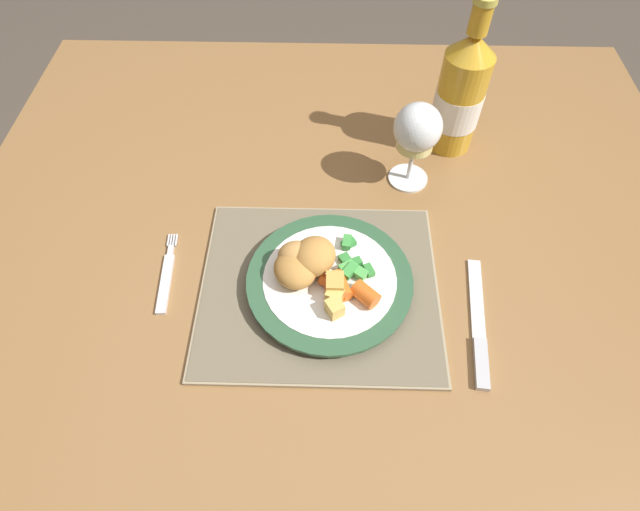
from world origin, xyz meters
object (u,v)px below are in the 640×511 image
dining_table (334,245)px  table_knife (479,332)px  fork (166,278)px  bottle (460,94)px  dinner_plate (330,281)px  wine_glass (417,132)px

dining_table → table_knife: table_knife is taller
fork → bottle: 0.54m
bottle → dinner_plate: bearing=-123.6°
bottle → table_knife: bearing=-90.9°
wine_glass → bottle: bottle is taller
dining_table → dinner_plate: 0.18m
fork → table_knife: size_ratio=0.70×
wine_glass → table_knife: bearing=-75.8°
dining_table → bottle: (0.20, 0.16, 0.19)m
dinner_plate → wine_glass: wine_glass is taller
dinner_plate → fork: dinner_plate is taller
dinner_plate → bottle: 0.38m
wine_glass → bottle: size_ratio=0.56×
table_knife → dinner_plate: bearing=161.7°
dining_table → wine_glass: (0.12, 0.07, 0.19)m
dinner_plate → wine_glass: size_ratio=1.58×
dinner_plate → dining_table: bearing=87.3°
dining_table → table_knife: bearing=-47.8°
table_knife → bottle: 0.39m
table_knife → bottle: (0.01, 0.38, 0.10)m
dining_table → dinner_plate: (-0.01, -0.15, 0.11)m
dinner_plate → fork: 0.24m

